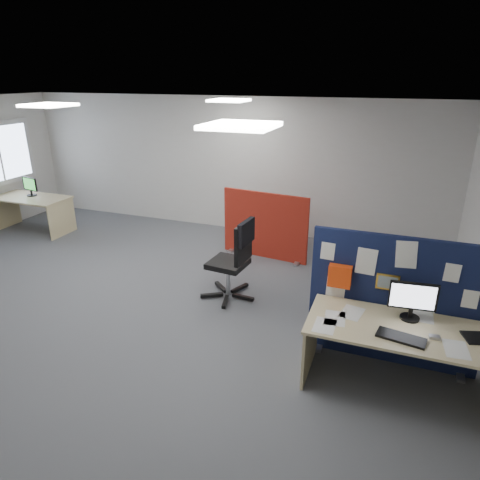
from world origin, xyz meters
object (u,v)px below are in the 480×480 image
(main_desk, at_px, (401,340))
(second_desk, at_px, (33,205))
(monitor_second, at_px, (30,186))
(office_chair, at_px, (236,255))
(navy_divider, at_px, (392,301))
(monitor_main, at_px, (413,299))
(red_divider, at_px, (265,226))

(main_desk, xyz_separation_m, second_desk, (-7.26, 2.48, -0.01))
(second_desk, height_order, monitor_second, monitor_second)
(office_chair, bearing_deg, monitor_second, 170.48)
(monitor_second, bearing_deg, main_desk, -6.47)
(navy_divider, xyz_separation_m, monitor_main, (0.18, -0.25, 0.19))
(navy_divider, relative_size, main_desk, 0.98)
(navy_divider, bearing_deg, second_desk, 163.90)
(main_desk, distance_m, monitor_main, 0.43)
(office_chair, bearing_deg, main_desk, -22.10)
(second_desk, bearing_deg, monitor_second, 125.69)
(main_desk, height_order, monitor_main, monitor_main)
(monitor_main, height_order, second_desk, monitor_main)
(navy_divider, relative_size, red_divider, 1.17)
(second_desk, bearing_deg, office_chair, -14.58)
(office_chair, bearing_deg, red_divider, 97.89)
(second_desk, distance_m, monitor_second, 0.40)
(main_desk, distance_m, office_chair, 2.55)
(second_desk, relative_size, office_chair, 1.30)
(main_desk, bearing_deg, second_desk, 161.12)
(red_divider, xyz_separation_m, office_chair, (0.07, -1.62, 0.10))
(navy_divider, distance_m, main_desk, 0.48)
(navy_divider, bearing_deg, office_chair, 160.44)
(monitor_main, xyz_separation_m, office_chair, (-2.31, 1.01, -0.27))
(red_divider, xyz_separation_m, monitor_second, (-4.98, -0.26, 0.36))
(navy_divider, xyz_separation_m, office_chair, (-2.13, 0.76, -0.08))
(monitor_main, xyz_separation_m, red_divider, (-2.38, 2.63, -0.37))
(navy_divider, xyz_separation_m, second_desk, (-7.14, 2.06, -0.22))
(red_divider, bearing_deg, monitor_second, -170.18)
(red_divider, height_order, second_desk, red_divider)
(main_desk, xyz_separation_m, monitor_second, (-7.30, 2.54, 0.38))
(main_desk, xyz_separation_m, red_divider, (-2.32, 2.80, 0.02))
(monitor_main, relative_size, monitor_second, 1.12)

